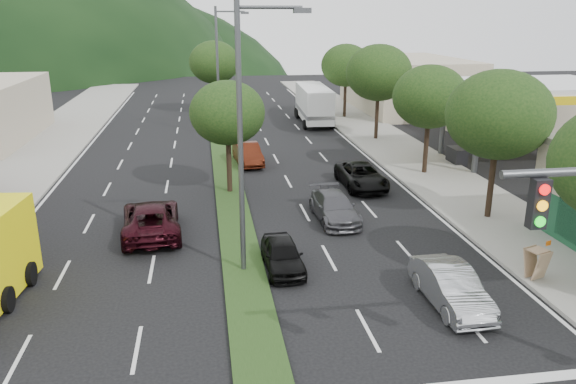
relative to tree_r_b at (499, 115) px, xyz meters
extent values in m
cube|color=gray|center=(0.50, 13.00, -4.96)|extent=(5.00, 90.00, 0.15)
cube|color=gray|center=(-25.00, 13.00, -4.96)|extent=(6.00, 90.00, 0.15)
cube|color=#1D3312|center=(-12.00, 16.00, -4.98)|extent=(1.60, 56.00, 0.12)
cube|color=black|center=(-6.60, -13.65, 0.66)|extent=(0.35, 0.25, 1.05)
cube|color=silver|center=(7.00, 10.00, -0.04)|extent=(12.00, 8.00, 0.50)
cube|color=gold|center=(7.00, 10.00, -0.39)|extent=(12.20, 8.20, 0.50)
cylinder|color=#47494C|center=(3.00, 7.50, -2.74)|extent=(0.36, 0.36, 4.60)
cylinder|color=#47494C|center=(3.00, 12.50, -2.74)|extent=(0.36, 0.36, 4.60)
cylinder|color=#47494C|center=(11.00, 12.50, -2.74)|extent=(0.36, 0.36, 4.60)
cube|color=black|center=(3.00, 10.00, -4.49)|extent=(0.80, 1.60, 1.10)
cube|color=black|center=(11.00, 10.00, -4.49)|extent=(0.80, 1.60, 1.10)
cube|color=beige|center=(7.50, 32.00, -2.44)|extent=(10.00, 16.00, 5.20)
cylinder|color=black|center=(0.00, 0.00, -2.98)|extent=(0.28, 0.28, 3.81)
ellipsoid|color=black|center=(0.00, 0.00, 0.01)|extent=(4.80, 4.80, 4.08)
cylinder|color=black|center=(0.00, 8.00, -3.09)|extent=(0.28, 0.28, 3.58)
ellipsoid|color=black|center=(0.00, 8.00, -0.28)|extent=(4.40, 4.40, 3.74)
cylinder|color=black|center=(0.00, 18.00, -2.93)|extent=(0.28, 0.28, 3.92)
ellipsoid|color=black|center=(0.00, 18.00, 0.15)|extent=(5.00, 5.00, 4.25)
cylinder|color=black|center=(0.00, 28.00, -3.04)|extent=(0.28, 0.28, 3.70)
ellipsoid|color=black|center=(0.00, 28.00, -0.13)|extent=(4.60, 4.60, 3.91)
cylinder|color=black|center=(-12.00, 6.00, -3.24)|extent=(0.28, 0.28, 3.36)
ellipsoid|color=black|center=(-12.00, 6.00, -0.60)|extent=(4.00, 4.00, 3.40)
cylinder|color=black|center=(-12.00, 32.00, -3.01)|extent=(0.28, 0.28, 3.81)
ellipsoid|color=black|center=(-12.00, 32.00, -0.02)|extent=(4.80, 4.80, 4.08)
cylinder|color=#47494C|center=(-12.00, -4.00, -0.04)|extent=(0.20, 0.20, 10.00)
cylinder|color=#47494C|center=(-10.90, -4.00, 4.56)|extent=(2.20, 0.12, 0.12)
cube|color=#47494C|center=(-9.80, -4.00, 4.46)|extent=(0.60, 0.25, 0.18)
cylinder|color=#47494C|center=(-12.00, 21.00, -0.04)|extent=(0.20, 0.20, 10.00)
cylinder|color=#47494C|center=(-10.90, 21.00, 4.56)|extent=(2.20, 0.12, 0.12)
cube|color=#47494C|center=(-9.80, 21.00, 4.46)|extent=(0.60, 0.25, 0.18)
imported|color=#A1A3A8|center=(-5.33, -7.65, -4.36)|extent=(1.51, 4.15, 1.36)
imported|color=black|center=(-15.76, 0.42, -4.30)|extent=(2.87, 5.48, 1.47)
imported|color=black|center=(-10.50, -4.01, -4.44)|extent=(1.50, 3.54, 1.19)
imported|color=#49484D|center=(-7.30, 0.99, -4.40)|extent=(1.92, 4.45, 1.27)
imported|color=#45170B|center=(-10.50, 12.08, -4.35)|extent=(1.86, 4.31, 1.38)
imported|color=black|center=(-4.56, 5.99, -4.38)|extent=(2.29, 4.80, 1.32)
cylinder|color=black|center=(-19.92, -5.87, -4.60)|extent=(0.38, 0.90, 0.87)
cylinder|color=black|center=(-19.71, -3.96, -4.60)|extent=(0.38, 0.90, 0.87)
cube|color=white|center=(-3.37, 26.02, -3.21)|extent=(2.73, 8.52, 2.80)
cube|color=slate|center=(-3.37, 26.02, -3.91)|extent=(2.79, 8.52, 0.33)
cylinder|color=black|center=(-4.37, 29.44, -4.62)|extent=(0.37, 0.86, 0.84)
cylinder|color=black|center=(-2.04, 29.33, -4.62)|extent=(0.37, 0.86, 0.84)
cylinder|color=black|center=(-4.42, 28.43, -4.62)|extent=(0.37, 0.86, 0.84)
cylinder|color=black|center=(-2.09, 28.32, -4.62)|extent=(0.37, 0.86, 0.84)
cylinder|color=black|center=(-4.68, 23.05, -4.62)|extent=(0.37, 0.86, 0.84)
cylinder|color=black|center=(-2.34, 22.94, -4.62)|extent=(0.37, 0.86, 0.84)
cube|color=tan|center=(-1.42, -6.68, -4.33)|extent=(0.73, 0.49, 1.11)
cube|color=tan|center=(-1.58, -6.21, -4.33)|extent=(0.73, 0.49, 1.11)
cube|color=tan|center=(-1.50, -6.44, -3.80)|extent=(0.81, 0.73, 0.04)
cube|color=orange|center=(-1.28, -6.65, -3.45)|extent=(0.24, 0.10, 0.18)
camera|label=1|loc=(-13.26, -23.55, 4.33)|focal=35.00mm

